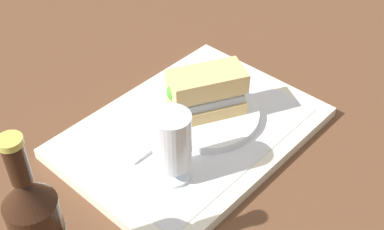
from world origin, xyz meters
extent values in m
plane|color=brown|center=(0.00, 0.00, 0.00)|extent=(3.00, 3.00, 0.00)
cube|color=beige|center=(0.00, 0.00, 0.01)|extent=(0.44, 0.32, 0.02)
cube|color=silver|center=(0.00, 0.00, 0.02)|extent=(0.38, 0.27, 0.00)
cylinder|color=white|center=(-0.04, 0.00, 0.03)|extent=(0.19, 0.19, 0.01)
cube|color=tan|center=(-0.04, 0.00, 0.05)|extent=(0.14, 0.12, 0.02)
cube|color=#9EA3A8|center=(-0.04, 0.00, 0.07)|extent=(0.13, 0.11, 0.02)
cube|color=silver|center=(-0.04, 0.00, 0.08)|extent=(0.12, 0.10, 0.01)
sphere|color=#47932D|center=(0.01, -0.03, 0.09)|extent=(0.04, 0.04, 0.04)
cube|color=tan|center=(-0.04, 0.00, 0.10)|extent=(0.14, 0.12, 0.04)
cylinder|color=silver|center=(0.10, 0.06, 0.02)|extent=(0.06, 0.06, 0.01)
cylinder|color=silver|center=(0.10, 0.06, 0.04)|extent=(0.01, 0.01, 0.02)
cylinder|color=silver|center=(0.10, 0.06, 0.10)|extent=(0.06, 0.06, 0.09)
cylinder|color=gold|center=(0.10, 0.06, 0.07)|extent=(0.06, 0.06, 0.04)
cylinder|color=white|center=(0.10, 0.06, 0.09)|extent=(0.05, 0.05, 0.01)
cube|color=white|center=(0.09, -0.04, 0.02)|extent=(0.09, 0.07, 0.01)
cone|color=black|center=(0.34, 0.06, 0.18)|extent=(0.06, 0.06, 0.04)
cylinder|color=black|center=(0.34, 0.06, 0.23)|extent=(0.02, 0.02, 0.05)
cylinder|color=#BFB74C|center=(0.34, 0.06, 0.26)|extent=(0.03, 0.03, 0.01)
camera|label=1|loc=(0.49, 0.45, 0.62)|focal=47.48mm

